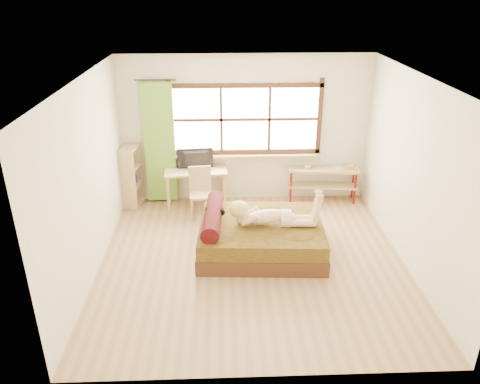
{
  "coord_description": "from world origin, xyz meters",
  "views": [
    {
      "loc": [
        -0.41,
        -5.94,
        3.83
      ],
      "look_at": [
        -0.18,
        0.2,
        1.04
      ],
      "focal_mm": 35.0,
      "sensor_mm": 36.0,
      "label": 1
    }
  ],
  "objects_px": {
    "bed": "(258,235)",
    "bookshelf": "(132,176)",
    "pipe_shelf": "(324,177)",
    "kitten": "(214,214)",
    "desk": "(196,175)",
    "chair": "(200,189)",
    "woman": "(272,207)"
  },
  "relations": [
    {
      "from": "woman",
      "to": "chair",
      "type": "distance_m",
      "value": 1.76
    },
    {
      "from": "pipe_shelf",
      "to": "bookshelf",
      "type": "distance_m",
      "value": 3.55
    },
    {
      "from": "woman",
      "to": "chair",
      "type": "relative_size",
      "value": 1.51
    },
    {
      "from": "chair",
      "to": "kitten",
      "type": "bearing_deg",
      "value": -82.82
    },
    {
      "from": "bed",
      "to": "bookshelf",
      "type": "distance_m",
      "value": 2.79
    },
    {
      "from": "chair",
      "to": "bookshelf",
      "type": "relative_size",
      "value": 0.77
    },
    {
      "from": "kitten",
      "to": "bed",
      "type": "bearing_deg",
      "value": -4.88
    },
    {
      "from": "pipe_shelf",
      "to": "bookshelf",
      "type": "xyz_separation_m",
      "value": [
        -3.54,
        -0.06,
        0.11
      ]
    },
    {
      "from": "woman",
      "to": "pipe_shelf",
      "type": "bearing_deg",
      "value": 60.78
    },
    {
      "from": "bed",
      "to": "pipe_shelf",
      "type": "bearing_deg",
      "value": 55.76
    },
    {
      "from": "desk",
      "to": "chair",
      "type": "height_order",
      "value": "chair"
    },
    {
      "from": "bed",
      "to": "kitten",
      "type": "xyz_separation_m",
      "value": [
        -0.67,
        0.1,
        0.33
      ]
    },
    {
      "from": "desk",
      "to": "bookshelf",
      "type": "distance_m",
      "value": 1.17
    },
    {
      "from": "desk",
      "to": "bookshelf",
      "type": "relative_size",
      "value": 1.02
    },
    {
      "from": "desk",
      "to": "chair",
      "type": "distance_m",
      "value": 0.4
    },
    {
      "from": "bed",
      "to": "bookshelf",
      "type": "relative_size",
      "value": 1.74
    },
    {
      "from": "desk",
      "to": "pipe_shelf",
      "type": "height_order",
      "value": "pipe_shelf"
    },
    {
      "from": "desk",
      "to": "bookshelf",
      "type": "bearing_deg",
      "value": 171.87
    },
    {
      "from": "kitten",
      "to": "chair",
      "type": "distance_m",
      "value": 1.21
    },
    {
      "from": "pipe_shelf",
      "to": "desk",
      "type": "bearing_deg",
      "value": -171.08
    },
    {
      "from": "woman",
      "to": "desk",
      "type": "distance_m",
      "value": 2.09
    },
    {
      "from": "bed",
      "to": "bookshelf",
      "type": "height_order",
      "value": "bookshelf"
    },
    {
      "from": "kitten",
      "to": "pipe_shelf",
      "type": "bearing_deg",
      "value": 42.7
    },
    {
      "from": "desk",
      "to": "bookshelf",
      "type": "height_order",
      "value": "bookshelf"
    },
    {
      "from": "kitten",
      "to": "pipe_shelf",
      "type": "xyz_separation_m",
      "value": [
        2.03,
        1.66,
        -0.11
      ]
    },
    {
      "from": "bed",
      "to": "pipe_shelf",
      "type": "height_order",
      "value": "pipe_shelf"
    },
    {
      "from": "bed",
      "to": "bookshelf",
      "type": "bearing_deg",
      "value": 145.45
    },
    {
      "from": "bookshelf",
      "to": "chair",
      "type": "bearing_deg",
      "value": -10.49
    },
    {
      "from": "kitten",
      "to": "bookshelf",
      "type": "height_order",
      "value": "bookshelf"
    },
    {
      "from": "woman",
      "to": "pipe_shelf",
      "type": "distance_m",
      "value": 2.17
    },
    {
      "from": "woman",
      "to": "bed",
      "type": "bearing_deg",
      "value": 168.34
    },
    {
      "from": "woman",
      "to": "pipe_shelf",
      "type": "height_order",
      "value": "woman"
    }
  ]
}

